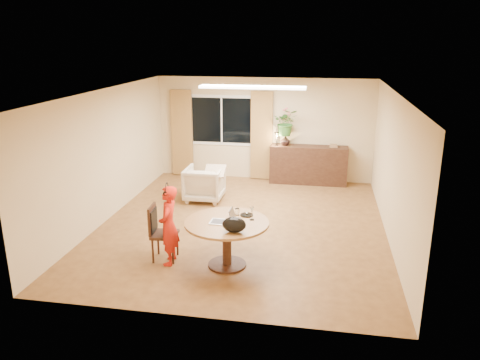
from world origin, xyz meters
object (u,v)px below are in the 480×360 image
at_px(dining_table, 227,231).
at_px(dining_chair, 165,233).
at_px(sideboard, 308,165).
at_px(armchair, 204,184).
at_px(child, 169,225).

bearing_deg(dining_table, dining_chair, 177.24).
height_order(dining_table, sideboard, sideboard).
relative_size(dining_table, sideboard, 0.70).
bearing_deg(dining_chair, armchair, 87.17).
bearing_deg(dining_chair, sideboard, 60.65).
bearing_deg(child, sideboard, 151.47).
bearing_deg(sideboard, dining_chair, -114.84).
relative_size(dining_chair, child, 0.71).
xyz_separation_m(dining_chair, sideboard, (2.18, 4.70, 0.01)).
xyz_separation_m(dining_table, sideboard, (1.12, 4.75, -0.12)).
distance_m(child, armchair, 3.14).
bearing_deg(dining_table, armchair, 110.59).
distance_m(dining_chair, child, 0.25).
relative_size(child, armchair, 1.56).
bearing_deg(child, dining_table, 88.65).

